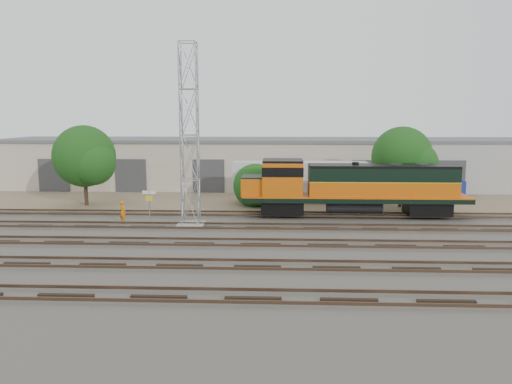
{
  "coord_description": "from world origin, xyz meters",
  "views": [
    {
      "loc": [
        1.0,
        -32.0,
        7.61
      ],
      "look_at": [
        -0.58,
        4.0,
        2.2
      ],
      "focal_mm": 35.0,
      "sensor_mm": 36.0,
      "label": 1
    }
  ],
  "objects_px": {
    "worker": "(123,212)",
    "semi_trailer": "(303,177)",
    "locomotive": "(351,187)",
    "signal_tower": "(190,139)"
  },
  "relations": [
    {
      "from": "signal_tower",
      "to": "semi_trailer",
      "type": "height_order",
      "value": "signal_tower"
    },
    {
      "from": "signal_tower",
      "to": "worker",
      "type": "relative_size",
      "value": 7.66
    },
    {
      "from": "semi_trailer",
      "to": "locomotive",
      "type": "bearing_deg",
      "value": -63.12
    },
    {
      "from": "worker",
      "to": "locomotive",
      "type": "bearing_deg",
      "value": -127.52
    },
    {
      "from": "worker",
      "to": "signal_tower",
      "type": "bearing_deg",
      "value": -145.22
    },
    {
      "from": "worker",
      "to": "semi_trailer",
      "type": "relative_size",
      "value": 0.14
    },
    {
      "from": "signal_tower",
      "to": "semi_trailer",
      "type": "bearing_deg",
      "value": 50.76
    },
    {
      "from": "locomotive",
      "to": "semi_trailer",
      "type": "relative_size",
      "value": 1.44
    },
    {
      "from": "locomotive",
      "to": "signal_tower",
      "type": "bearing_deg",
      "value": -162.42
    },
    {
      "from": "locomotive",
      "to": "signal_tower",
      "type": "height_order",
      "value": "signal_tower"
    }
  ]
}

